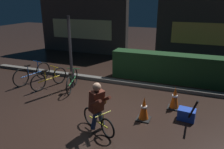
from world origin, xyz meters
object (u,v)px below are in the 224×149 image
(parked_bike_leftmost, at_px, (33,74))
(traffic_cone_far, at_px, (175,98))
(traffic_cone_near, at_px, (144,109))
(blue_crate, at_px, (186,114))
(parked_bike_center_left, at_px, (72,81))
(cyclist, at_px, (98,107))
(closed_umbrella, at_px, (192,111))
(street_post, at_px, (70,53))
(parked_bike_left_mid, at_px, (49,78))

(parked_bike_leftmost, distance_m, traffic_cone_far, 5.31)
(traffic_cone_near, distance_m, blue_crate, 1.15)
(parked_bike_center_left, relative_size, traffic_cone_far, 2.17)
(parked_bike_leftmost, relative_size, parked_bike_center_left, 1.13)
(cyclist, relative_size, closed_umbrella, 1.47)
(traffic_cone_far, bearing_deg, parked_bike_leftmost, 177.28)
(cyclist, height_order, closed_umbrella, cyclist)
(parked_bike_leftmost, bearing_deg, traffic_cone_far, -80.52)
(parked_bike_leftmost, xyz_separation_m, parked_bike_center_left, (1.77, -0.06, -0.03))
(parked_bike_leftmost, relative_size, blue_crate, 3.78)
(street_post, bearing_deg, closed_umbrella, -15.60)
(traffic_cone_far, distance_m, blue_crate, 0.69)
(traffic_cone_near, height_order, closed_umbrella, closed_umbrella)
(parked_bike_center_left, bearing_deg, blue_crate, -117.49)
(street_post, relative_size, parked_bike_center_left, 1.71)
(parked_bike_center_left, bearing_deg, traffic_cone_near, -128.65)
(traffic_cone_far, bearing_deg, cyclist, -131.37)
(street_post, relative_size, parked_bike_leftmost, 1.52)
(parked_bike_leftmost, relative_size, cyclist, 1.33)
(parked_bike_leftmost, xyz_separation_m, traffic_cone_near, (4.61, -1.20, -0.04))
(street_post, xyz_separation_m, parked_bike_leftmost, (-1.67, -0.10, -0.91))
(closed_umbrella, bearing_deg, street_post, -134.15)
(street_post, distance_m, blue_crate, 4.25)
(street_post, xyz_separation_m, parked_bike_left_mid, (-0.78, -0.27, -0.93))
(street_post, xyz_separation_m, parked_bike_center_left, (0.10, -0.16, -0.94))
(parked_bike_leftmost, bearing_deg, parked_bike_left_mid, -88.58)
(blue_crate, xyz_separation_m, closed_umbrella, (0.12, -0.25, 0.24))
(parked_bike_center_left, bearing_deg, closed_umbrella, -120.57)
(cyclist, bearing_deg, closed_umbrella, 54.31)
(street_post, relative_size, blue_crate, 5.74)
(parked_bike_left_mid, distance_m, traffic_cone_far, 4.41)
(parked_bike_left_mid, xyz_separation_m, blue_crate, (4.78, -0.63, -0.18))
(parked_bike_left_mid, xyz_separation_m, parked_bike_center_left, (0.88, 0.11, -0.01))
(parked_bike_leftmost, bearing_deg, closed_umbrella, -88.06)
(parked_bike_center_left, xyz_separation_m, closed_umbrella, (4.02, -0.99, 0.07))
(cyclist, xyz_separation_m, closed_umbrella, (2.10, 1.03, -0.24))
(blue_crate, bearing_deg, parked_bike_left_mid, 172.50)
(street_post, bearing_deg, blue_crate, -12.68)
(traffic_cone_far, xyz_separation_m, closed_umbrella, (0.49, -0.80, 0.06))
(cyclist, bearing_deg, parked_bike_center_left, 161.68)
(parked_bike_center_left, height_order, traffic_cone_near, parked_bike_center_left)
(parked_bike_center_left, distance_m, traffic_cone_far, 3.53)
(parked_bike_leftmost, bearing_deg, street_post, -74.36)
(parked_bike_left_mid, bearing_deg, parked_bike_leftmost, 95.78)
(parked_bike_left_mid, height_order, closed_umbrella, closed_umbrella)
(traffic_cone_near, xyz_separation_m, blue_crate, (1.07, 0.40, -0.16))
(traffic_cone_far, height_order, blue_crate, traffic_cone_far)
(traffic_cone_near, bearing_deg, blue_crate, 20.58)
(parked_bike_leftmost, distance_m, blue_crate, 5.73)
(traffic_cone_near, xyz_separation_m, traffic_cone_far, (0.69, 0.95, 0.02))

